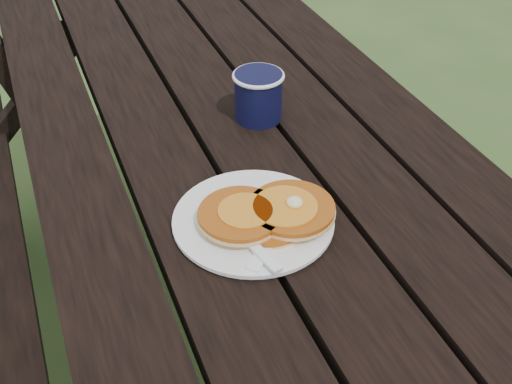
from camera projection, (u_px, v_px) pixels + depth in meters
name	position (u px, v px, depth m)	size (l,w,h in m)	color
ground	(235.00, 359.00, 1.69)	(60.00, 60.00, 0.00)	#334D21
picnic_table	(232.00, 259.00, 1.47)	(1.36, 1.80, 0.75)	black
plate	(253.00, 221.00, 0.98)	(0.24, 0.24, 0.01)	white
pancake_stack	(268.00, 213.00, 0.96)	(0.21, 0.14, 0.04)	#B45614
knife	(276.00, 231.00, 0.95)	(0.02, 0.18, 0.01)	white
fork	(256.00, 248.00, 0.91)	(0.03, 0.16, 0.01)	white
coffee_cup	(258.00, 93.00, 1.19)	(0.10, 0.10, 0.09)	black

